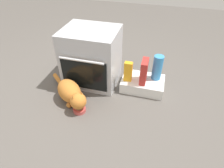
% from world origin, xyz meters
% --- Properties ---
extents(ground, '(8.00, 8.00, 0.00)m').
position_xyz_m(ground, '(0.00, 0.00, 0.00)').
color(ground, '#56514C').
extents(oven, '(0.62, 0.57, 0.67)m').
position_xyz_m(oven, '(0.00, 0.45, 0.34)').
color(oven, '#B7BABF').
rests_on(oven, ground).
extents(pantry_cabinet, '(0.49, 0.34, 0.13)m').
position_xyz_m(pantry_cabinet, '(0.64, 0.44, 0.07)').
color(pantry_cabinet, white).
rests_on(pantry_cabinet, ground).
extents(food_bowl, '(0.13, 0.13, 0.07)m').
position_xyz_m(food_bowl, '(0.05, -0.12, 0.03)').
color(food_bowl, '#C64C47').
rests_on(food_bowl, ground).
extents(cat, '(0.62, 0.53, 0.25)m').
position_xyz_m(cat, '(-0.09, -0.01, 0.13)').
color(cat, '#C6752D').
rests_on(cat, ground).
extents(juice_carton, '(0.09, 0.06, 0.24)m').
position_xyz_m(juice_carton, '(0.46, 0.38, 0.25)').
color(juice_carton, orange).
rests_on(juice_carton, pantry_cabinet).
extents(water_bottle, '(0.11, 0.11, 0.30)m').
position_xyz_m(water_bottle, '(0.78, 0.50, 0.28)').
color(water_bottle, '#388CD1').
rests_on(water_bottle, pantry_cabinet).
extents(cereal_box, '(0.07, 0.18, 0.28)m').
position_xyz_m(cereal_box, '(0.64, 0.40, 0.27)').
color(cereal_box, '#B72D28').
rests_on(cereal_box, pantry_cabinet).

